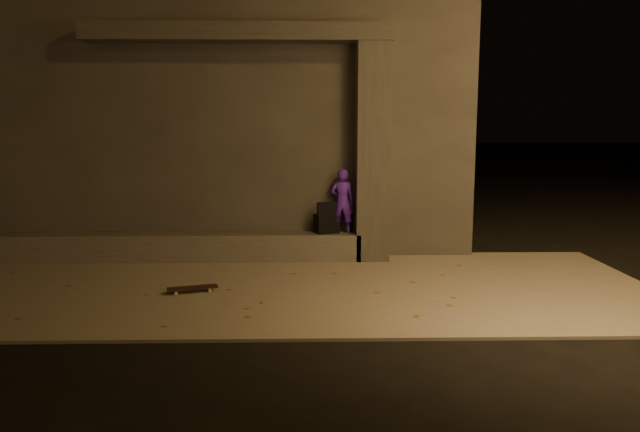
{
  "coord_description": "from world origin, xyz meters",
  "views": [
    {
      "loc": [
        0.59,
        -6.67,
        2.37
      ],
      "look_at": [
        0.78,
        2.0,
        1.05
      ],
      "focal_mm": 35.0,
      "sensor_mm": 36.0,
      "label": 1
    }
  ],
  "objects_px": {
    "skateboarder": "(342,201)",
    "backpack": "(327,222)",
    "skateboard": "(193,288)",
    "column": "(373,153)"
  },
  "relations": [
    {
      "from": "column",
      "to": "backpack",
      "type": "distance_m",
      "value": 1.39
    },
    {
      "from": "backpack",
      "to": "skateboard",
      "type": "height_order",
      "value": "backpack"
    },
    {
      "from": "column",
      "to": "backpack",
      "type": "relative_size",
      "value": 6.64
    },
    {
      "from": "column",
      "to": "backpack",
      "type": "bearing_deg",
      "value": 180.0
    },
    {
      "from": "column",
      "to": "skateboarder",
      "type": "distance_m",
      "value": 0.95
    },
    {
      "from": "column",
      "to": "skateboard",
      "type": "relative_size",
      "value": 5.1
    },
    {
      "from": "skateboarder",
      "to": "backpack",
      "type": "xyz_separation_m",
      "value": [
        -0.27,
        0.0,
        -0.36
      ]
    },
    {
      "from": "backpack",
      "to": "skateboard",
      "type": "distance_m",
      "value": 2.88
    },
    {
      "from": "skateboard",
      "to": "column",
      "type": "bearing_deg",
      "value": 21.01
    },
    {
      "from": "skateboarder",
      "to": "skateboard",
      "type": "height_order",
      "value": "skateboarder"
    }
  ]
}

